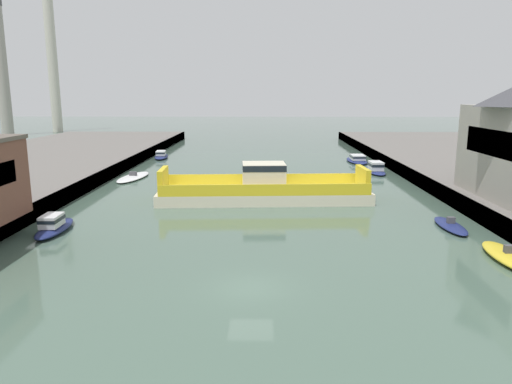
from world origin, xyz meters
TOP-DOWN VIEW (x-y plane):
  - ground_plane at (0.00, 0.00)m, footprint 400.00×400.00m
  - chain_ferry at (0.68, 22.21)m, footprint 21.26×7.26m
  - moored_boat_near_left at (-15.85, 34.59)m, footprint 3.58×8.59m
  - moored_boat_near_right at (-16.36, 53.83)m, footprint 2.71×6.86m
  - moored_boat_mid_left at (15.59, 12.25)m, footprint 1.71×5.55m
  - moored_boat_mid_right at (-15.51, 10.53)m, footprint 2.05×6.11m
  - moored_boat_far_left at (16.45, 4.60)m, footprint 2.17×6.56m
  - moored_boat_far_right at (15.76, 39.65)m, footprint 2.50×7.31m
  - moored_boat_upstream_a at (15.28, 50.02)m, footprint 2.97×8.19m
  - smokestack_distant_a at (-57.84, 110.93)m, footprint 2.93×2.93m
  - smokestack_distant_b at (-65.16, 97.75)m, footprint 3.18×3.18m

SIDE VIEW (x-z plane):
  - ground_plane at x=0.00m, z-range 0.00..0.00m
  - moored_boat_near_left at x=-15.85m, z-range -0.24..0.64m
  - moored_boat_mid_left at x=15.59m, z-range -0.24..0.70m
  - moored_boat_far_left at x=16.45m, z-range -0.24..0.84m
  - moored_boat_upstream_a at x=15.28m, z-range -0.16..1.04m
  - moored_boat_near_right at x=-16.36m, z-range -0.17..1.13m
  - moored_boat_mid_right at x=-15.51m, z-range -0.19..1.29m
  - moored_boat_far_right at x=15.76m, z-range -0.19..1.39m
  - chain_ferry at x=0.68m, z-range -0.76..3.03m
  - smokestack_distant_b at x=-65.16m, z-range 1.03..34.62m
  - smokestack_distant_a at x=-57.84m, z-range 1.04..39.93m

